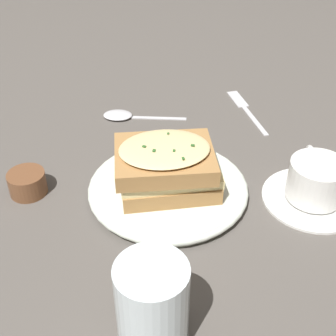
# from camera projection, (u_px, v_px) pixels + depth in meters

# --- Properties ---
(ground_plane) EXTENTS (2.40, 2.40, 0.00)m
(ground_plane) POSITION_uv_depth(u_px,v_px,m) (179.00, 195.00, 0.71)
(ground_plane) COLOR #514C47
(dinner_plate) EXTENTS (0.24, 0.24, 0.02)m
(dinner_plate) POSITION_uv_depth(u_px,v_px,m) (168.00, 189.00, 0.71)
(dinner_plate) COLOR silver
(dinner_plate) RESTS_ON ground_plane
(sandwich) EXTENTS (0.15, 0.17, 0.08)m
(sandwich) POSITION_uv_depth(u_px,v_px,m) (166.00, 167.00, 0.68)
(sandwich) COLOR #A37542
(sandwich) RESTS_ON dinner_plate
(teacup_with_saucer) EXTENTS (0.15, 0.15, 0.07)m
(teacup_with_saucer) POSITION_uv_depth(u_px,v_px,m) (315.00, 184.00, 0.69)
(teacup_with_saucer) COLOR white
(teacup_with_saucer) RESTS_ON ground_plane
(water_glass) EXTENTS (0.08, 0.08, 0.11)m
(water_glass) POSITION_uv_depth(u_px,v_px,m) (152.00, 306.00, 0.48)
(water_glass) COLOR silver
(water_glass) RESTS_ON ground_plane
(fork) EXTENTS (0.17, 0.08, 0.00)m
(fork) POSITION_uv_depth(u_px,v_px,m) (244.00, 106.00, 0.93)
(fork) COLOR silver
(fork) RESTS_ON ground_plane
(spoon) EXTENTS (0.05, 0.16, 0.01)m
(spoon) POSITION_uv_depth(u_px,v_px,m) (123.00, 115.00, 0.89)
(spoon) COLOR silver
(spoon) RESTS_ON ground_plane
(condiment_pot) EXTENTS (0.06, 0.06, 0.04)m
(condiment_pot) POSITION_uv_depth(u_px,v_px,m) (27.00, 183.00, 0.71)
(condiment_pot) COLOR brown
(condiment_pot) RESTS_ON ground_plane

